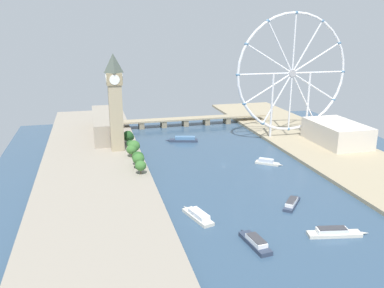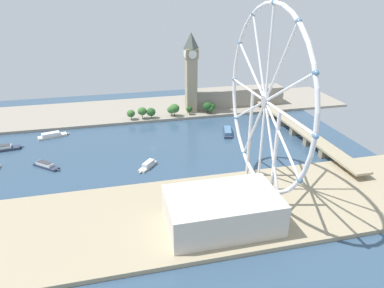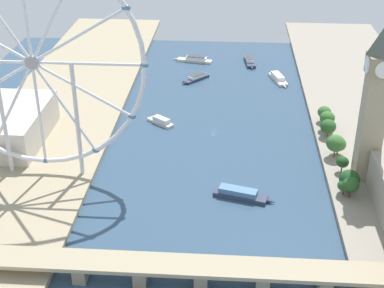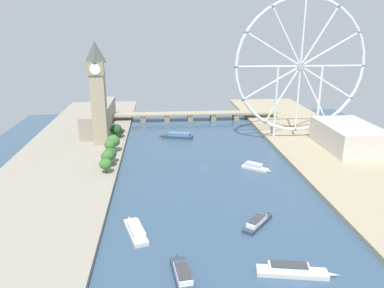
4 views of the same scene
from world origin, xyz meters
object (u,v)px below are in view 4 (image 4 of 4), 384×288
object	(u,v)px
tour_boat_5	(182,274)
tour_boat_4	(136,230)
riverside_hall	(348,136)
tour_boat_1	(255,167)
clock_tower	(98,92)
river_bridge	(190,115)
tour_boat_0	(178,136)
ferris_wheel	(301,67)
tour_boat_2	(258,222)
parliament_block	(100,116)
tour_boat_3	(292,270)

from	to	relation	value
tour_boat_5	tour_boat_4	bearing A→B (deg)	23.03
riverside_hall	tour_boat_1	bearing A→B (deg)	-158.60
clock_tower	river_bridge	distance (m)	135.74
river_bridge	tour_boat_5	world-z (taller)	river_bridge
tour_boat_0	tour_boat_5	distance (m)	217.88
tour_boat_0	tour_boat_4	distance (m)	180.93
ferris_wheel	tour_boat_2	size ratio (longest dim) A/B	5.16
clock_tower	tour_boat_0	xyz separation A→B (m)	(71.30, 22.58, -48.51)
parliament_block	tour_boat_0	xyz separation A→B (m)	(82.08, -41.96, -11.59)
tour_boat_4	ferris_wheel	bearing A→B (deg)	-58.26
ferris_wheel	riverside_hall	xyz separation A→B (m)	(34.06, -38.77, -56.98)
tour_boat_1	tour_boat_5	distance (m)	142.90
ferris_wheel	tour_boat_0	size ratio (longest dim) A/B	3.71
tour_boat_0	tour_boat_2	size ratio (longest dim) A/B	1.39
tour_boat_5	tour_boat_2	bearing A→B (deg)	-53.35
tour_boat_1	clock_tower	bearing A→B (deg)	-169.88
tour_boat_2	tour_boat_4	world-z (taller)	tour_boat_4
tour_boat_2	tour_boat_3	bearing A→B (deg)	-133.76
tour_boat_1	tour_boat_3	world-z (taller)	tour_boat_3
tour_boat_0	tour_boat_3	world-z (taller)	tour_boat_0
ferris_wheel	tour_boat_0	bearing A→B (deg)	172.35
parliament_block	tour_boat_5	size ratio (longest dim) A/B	3.64
clock_tower	tour_boat_1	distance (m)	151.99
parliament_block	riverside_hall	distance (m)	249.51
clock_tower	riverside_hall	xyz separation A→B (m)	(219.50, -31.52, -37.22)
clock_tower	tour_boat_4	bearing A→B (deg)	-75.82
tour_boat_1	tour_boat_0	bearing A→B (deg)	159.85
parliament_block	tour_boat_1	bearing A→B (deg)	-43.85
river_bridge	tour_boat_1	distance (m)	164.66
tour_boat_4	riverside_hall	bearing A→B (deg)	-71.82
tour_boat_1	tour_boat_2	world-z (taller)	tour_boat_1
ferris_wheel	tour_boat_2	world-z (taller)	ferris_wheel
clock_tower	tour_boat_5	bearing A→B (deg)	-72.35
tour_boat_3	riverside_hall	bearing A→B (deg)	67.37
riverside_hall	river_bridge	bearing A→B (deg)	136.43
tour_boat_0	tour_boat_3	xyz separation A→B (m)	(40.20, -219.14, -0.28)
ferris_wheel	riverside_hall	bearing A→B (deg)	-48.70
riverside_hall	tour_boat_0	size ratio (longest dim) A/B	1.97
clock_tower	ferris_wheel	bearing A→B (deg)	2.24
riverside_hall	tour_boat_4	xyz separation A→B (m)	(-180.20, -123.98, -11.54)
parliament_block	tour_boat_2	bearing A→B (deg)	-61.43
tour_boat_4	tour_boat_5	bearing A→B (deg)	-166.43
tour_boat_3	tour_boat_1	bearing A→B (deg)	93.72
parliament_block	tour_boat_1	world-z (taller)	parliament_block
riverside_hall	clock_tower	bearing A→B (deg)	171.83
tour_boat_2	tour_boat_4	xyz separation A→B (m)	(-67.93, -3.29, 0.20)
tour_boat_5	riverside_hall	bearing A→B (deg)	-50.78
tour_boat_0	tour_boat_2	xyz separation A→B (m)	(35.93, -174.79, -0.44)
parliament_block	riverside_hall	bearing A→B (deg)	-22.64
river_bridge	riverside_hall	bearing A→B (deg)	-43.57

